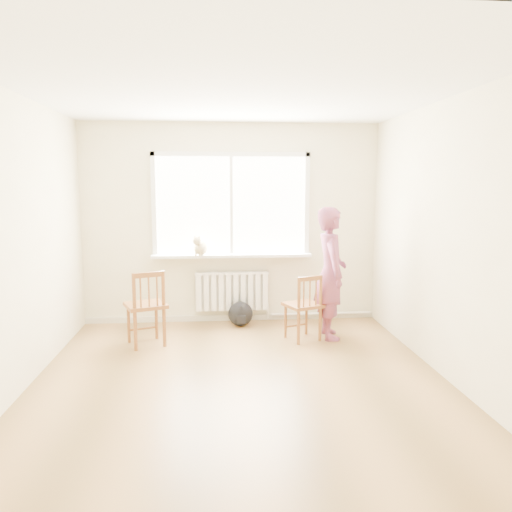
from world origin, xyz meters
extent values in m
plane|color=#9F7341|center=(0.00, 0.00, 0.00)|extent=(4.50, 4.50, 0.00)
plane|color=white|center=(0.00, 0.00, 2.70)|extent=(4.50, 4.50, 0.00)
cube|color=beige|center=(0.00, 2.25, 1.35)|extent=(4.00, 0.01, 2.70)
cube|color=white|center=(0.00, 2.23, 1.60)|extent=(2.00, 0.02, 1.30)
cube|color=white|center=(0.00, 2.21, 2.28)|extent=(2.12, 0.05, 0.06)
cube|color=white|center=(-1.03, 2.21, 1.60)|extent=(0.06, 0.05, 1.42)
cube|color=white|center=(1.03, 2.21, 1.60)|extent=(0.06, 0.05, 1.42)
cube|color=white|center=(0.00, 2.21, 1.60)|extent=(0.04, 0.05, 1.30)
cube|color=white|center=(0.00, 2.14, 0.93)|extent=(2.15, 0.22, 0.04)
cube|color=white|center=(0.00, 2.20, 0.43)|extent=(1.00, 0.02, 0.55)
cube|color=white|center=(0.00, 2.15, 0.43)|extent=(1.00, 0.10, 0.51)
cube|color=white|center=(0.00, 2.15, 0.69)|extent=(1.00, 0.12, 0.03)
cylinder|color=silver|center=(1.25, 2.19, 0.08)|extent=(1.40, 0.04, 0.04)
cube|color=beige|center=(0.00, 2.23, 0.04)|extent=(4.00, 0.03, 0.08)
cube|color=brown|center=(-1.05, 1.27, 0.48)|extent=(0.57, 0.56, 0.04)
cylinder|color=brown|center=(-0.96, 1.49, 0.24)|extent=(0.04, 0.04, 0.48)
cylinder|color=brown|center=(-1.27, 1.36, 0.24)|extent=(0.04, 0.04, 0.48)
cylinder|color=brown|center=(-0.83, 1.18, 0.24)|extent=(0.04, 0.04, 0.48)
cylinder|color=brown|center=(-1.14, 1.05, 0.24)|extent=(0.04, 0.04, 0.48)
cylinder|color=brown|center=(-0.83, 1.18, 0.45)|extent=(0.04, 0.04, 0.90)
cylinder|color=brown|center=(-1.14, 1.05, 0.45)|extent=(0.04, 0.04, 0.90)
cube|color=brown|center=(-0.99, 1.11, 0.87)|extent=(0.35, 0.17, 0.06)
cylinder|color=brown|center=(-0.90, 1.15, 0.68)|extent=(0.02, 0.02, 0.36)
cylinder|color=brown|center=(-0.99, 1.11, 0.68)|extent=(0.02, 0.02, 0.36)
cylinder|color=brown|center=(-1.07, 1.08, 0.68)|extent=(0.02, 0.02, 0.36)
cube|color=brown|center=(0.83, 1.31, 0.43)|extent=(0.51, 0.50, 0.04)
cylinder|color=brown|center=(0.91, 1.51, 0.21)|extent=(0.03, 0.03, 0.43)
cylinder|color=brown|center=(0.63, 1.39, 0.21)|extent=(0.03, 0.03, 0.43)
cylinder|color=brown|center=(1.03, 1.22, 0.21)|extent=(0.03, 0.03, 0.43)
cylinder|color=brown|center=(0.74, 1.11, 0.21)|extent=(0.03, 0.03, 0.43)
cylinder|color=brown|center=(1.03, 1.22, 0.41)|extent=(0.04, 0.04, 0.81)
cylinder|color=brown|center=(0.74, 1.11, 0.41)|extent=(0.04, 0.04, 0.81)
cube|color=brown|center=(0.89, 1.17, 0.78)|extent=(0.32, 0.15, 0.05)
cylinder|color=brown|center=(0.96, 1.20, 0.61)|extent=(0.02, 0.02, 0.32)
cylinder|color=brown|center=(0.89, 1.17, 0.61)|extent=(0.02, 0.02, 0.32)
cylinder|color=brown|center=(0.81, 1.13, 0.61)|extent=(0.02, 0.02, 0.32)
imported|color=#B33B48|center=(1.18, 1.37, 0.81)|extent=(0.39, 0.59, 1.62)
ellipsoid|color=beige|center=(-0.42, 2.07, 1.05)|extent=(0.26, 0.32, 0.20)
sphere|color=beige|center=(-0.46, 1.94, 1.15)|extent=(0.11, 0.11, 0.11)
cone|color=beige|center=(-0.49, 1.95, 1.21)|extent=(0.04, 0.04, 0.05)
cone|color=beige|center=(-0.43, 1.93, 1.21)|extent=(0.04, 0.04, 0.05)
cylinder|color=beige|center=(-0.37, 2.21, 0.99)|extent=(0.08, 0.18, 0.02)
cylinder|color=beige|center=(-0.48, 1.98, 1.00)|extent=(0.02, 0.02, 0.10)
cylinder|color=beige|center=(-0.42, 1.96, 1.00)|extent=(0.02, 0.02, 0.10)
ellipsoid|color=black|center=(0.10, 1.95, 0.17)|extent=(0.40, 0.36, 0.33)
camera|label=1|loc=(-0.24, -4.53, 1.88)|focal=35.00mm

